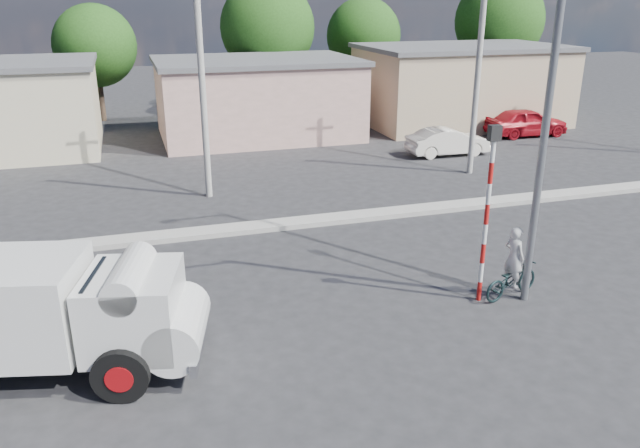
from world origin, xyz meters
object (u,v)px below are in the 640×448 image
object	(u,v)px
bicycle	(511,280)
streetlight	(543,98)
car_cream	(448,142)
car_red	(526,122)
truck	(50,312)
cyclist	(513,268)
traffic_pole	(488,200)

from	to	relation	value
bicycle	streetlight	xyz separation A→B (m)	(0.09, -0.24, 4.50)
streetlight	car_cream	bearing A→B (deg)	68.55
car_red	truck	bearing A→B (deg)	128.13
cyclist	truck	bearing A→B (deg)	74.72
traffic_pole	cyclist	bearing A→B (deg)	-4.08
car_cream	car_red	xyz separation A→B (m)	(6.03, 2.58, 0.11)
cyclist	car_red	bearing A→B (deg)	-51.89
bicycle	traffic_pole	bearing A→B (deg)	69.51
truck	car_cream	size ratio (longest dim) A/B	1.58
car_cream	traffic_pole	world-z (taller)	traffic_pole
streetlight	car_red	bearing A→B (deg)	55.13
traffic_pole	car_cream	bearing A→B (deg)	64.80
bicycle	streetlight	distance (m)	4.51
traffic_pole	car_red	bearing A→B (deg)	52.48
cyclist	traffic_pole	xyz separation A→B (m)	(-0.84, 0.06, 1.82)
bicycle	truck	bearing A→B (deg)	74.72
car_red	streetlight	xyz separation A→B (m)	(-11.49, -16.49, 4.22)
cyclist	streetlight	size ratio (longest dim) A/B	0.17
bicycle	traffic_pole	distance (m)	2.30
truck	traffic_pole	distance (m)	9.75
truck	car_cream	distance (m)	21.24
car_red	streetlight	distance (m)	20.54
bicycle	car_cream	size ratio (longest dim) A/B	0.45
bicycle	car_red	world-z (taller)	car_red
car_red	cyclist	bearing A→B (deg)	145.95
truck	bicycle	distance (m)	10.54
cyclist	car_red	world-z (taller)	cyclist
truck	cyclist	size ratio (longest dim) A/B	3.98
truck	streetlight	bearing A→B (deg)	13.47
car_cream	streetlight	size ratio (longest dim) A/B	0.43
truck	car_red	bearing A→B (deg)	50.33
car_red	traffic_pole	bearing A→B (deg)	143.93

